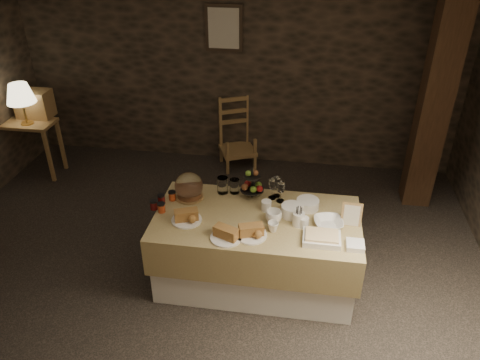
# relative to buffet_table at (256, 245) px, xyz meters

# --- Properties ---
(ground_plane) EXTENTS (5.50, 5.00, 0.01)m
(ground_plane) POSITION_rel_buffet_table_xyz_m (-0.54, -0.15, -0.40)
(ground_plane) COLOR black
(ground_plane) RESTS_ON ground
(room_shell) EXTENTS (5.52, 5.02, 2.60)m
(room_shell) POSITION_rel_buffet_table_xyz_m (-0.54, -0.15, 1.16)
(room_shell) COLOR black
(room_shell) RESTS_ON ground
(buffet_table) EXTENTS (1.77, 0.94, 0.70)m
(buffet_table) POSITION_rel_buffet_table_xyz_m (0.00, 0.00, 0.00)
(buffet_table) COLOR silver
(buffet_table) RESTS_ON ground_plane
(console_table) EXTENTS (0.67, 0.38, 0.72)m
(console_table) POSITION_rel_buffet_table_xyz_m (-3.04, 1.55, 0.18)
(console_table) COLOR olive
(console_table) RESTS_ON ground_plane
(table_lamp) EXTENTS (0.34, 0.34, 0.50)m
(table_lamp) POSITION_rel_buffet_table_xyz_m (-2.99, 1.50, 0.69)
(table_lamp) COLOR tan
(table_lamp) RESTS_ON console_table
(wine_rack) EXTENTS (0.42, 0.26, 0.34)m
(wine_rack) POSITION_rel_buffet_table_xyz_m (-2.99, 1.73, 0.48)
(wine_rack) COLOR olive
(wine_rack) RESTS_ON console_table
(chair) EXTENTS (0.56, 0.55, 0.71)m
(chair) POSITION_rel_buffet_table_xyz_m (-0.50, 2.19, 0.00)
(chair) COLOR olive
(chair) RESTS_ON ground_plane
(timber_column) EXTENTS (0.30, 0.30, 2.60)m
(timber_column) POSITION_rel_buffet_table_xyz_m (1.69, 1.64, 0.90)
(timber_column) COLOR black
(timber_column) RESTS_ON ground_plane
(framed_picture) EXTENTS (0.45, 0.04, 0.55)m
(framed_picture) POSITION_rel_buffet_table_xyz_m (-0.69, 2.31, 1.35)
(framed_picture) COLOR #32251A
(framed_picture) RESTS_ON room_shell
(plate_stack_a) EXTENTS (0.19, 0.19, 0.10)m
(plate_stack_a) POSITION_rel_buffet_table_xyz_m (0.30, 0.08, 0.35)
(plate_stack_a) COLOR white
(plate_stack_a) RESTS_ON buffet_table
(plate_stack_b) EXTENTS (0.20, 0.20, 0.08)m
(plate_stack_b) POSITION_rel_buffet_table_xyz_m (0.43, 0.21, 0.34)
(plate_stack_b) COLOR white
(plate_stack_b) RESTS_ON buffet_table
(cutlery_holder) EXTENTS (0.10, 0.10, 0.12)m
(cutlery_holder) POSITION_rel_buffet_table_xyz_m (0.36, -0.06, 0.36)
(cutlery_holder) COLOR white
(cutlery_holder) RESTS_ON buffet_table
(cup_a) EXTENTS (0.14, 0.14, 0.11)m
(cup_a) POSITION_rel_buffet_table_xyz_m (0.15, -0.04, 0.35)
(cup_a) COLOR white
(cup_a) RESTS_ON buffet_table
(cup_b) EXTENTS (0.12, 0.12, 0.09)m
(cup_b) POSITION_rel_buffet_table_xyz_m (0.15, -0.17, 0.34)
(cup_b) COLOR white
(cup_b) RESTS_ON buffet_table
(mug_c) EXTENTS (0.09, 0.09, 0.09)m
(mug_c) POSITION_rel_buffet_table_xyz_m (0.07, 0.12, 0.35)
(mug_c) COLOR white
(mug_c) RESTS_ON buffet_table
(mug_d) EXTENTS (0.08, 0.08, 0.09)m
(mug_d) POSITION_rel_buffet_table_xyz_m (0.40, -0.07, 0.34)
(mug_d) COLOR white
(mug_d) RESTS_ON buffet_table
(bowl) EXTENTS (0.28, 0.28, 0.06)m
(bowl) POSITION_rel_buffet_table_xyz_m (0.61, -0.03, 0.33)
(bowl) COLOR white
(bowl) RESTS_ON buffet_table
(cake_dome) EXTENTS (0.26, 0.26, 0.26)m
(cake_dome) POSITION_rel_buffet_table_xyz_m (-0.65, 0.23, 0.40)
(cake_dome) COLOR olive
(cake_dome) RESTS_ON buffet_table
(fruit_stand) EXTENTS (0.22, 0.22, 0.31)m
(fruit_stand) POSITION_rel_buffet_table_xyz_m (-0.08, 0.31, 0.42)
(fruit_stand) COLOR black
(fruit_stand) RESTS_ON buffet_table
(bread_platter_left) EXTENTS (0.26, 0.26, 0.11)m
(bread_platter_left) POSITION_rel_buffet_table_xyz_m (-0.59, -0.14, 0.34)
(bread_platter_left) COLOR white
(bread_platter_left) RESTS_ON buffet_table
(bread_platter_center) EXTENTS (0.26, 0.26, 0.11)m
(bread_platter_center) POSITION_rel_buffet_table_xyz_m (-0.21, -0.33, 0.34)
(bread_platter_center) COLOR white
(bread_platter_center) RESTS_ON buffet_table
(bread_platter_right) EXTENTS (0.26, 0.26, 0.11)m
(bread_platter_right) POSITION_rel_buffet_table_xyz_m (-0.02, -0.26, 0.34)
(bread_platter_right) COLOR white
(bread_platter_right) RESTS_ON buffet_table
(jam_jars) EXTENTS (0.18, 0.26, 0.07)m
(jam_jars) POSITION_rel_buffet_table_xyz_m (-0.86, 0.05, 0.34)
(jam_jars) COLOR #5A1111
(jam_jars) RESTS_ON buffet_table
(tart_dish) EXTENTS (0.30, 0.22, 0.07)m
(tart_dish) POSITION_rel_buffet_table_xyz_m (0.55, -0.25, 0.33)
(tart_dish) COLOR white
(tart_dish) RESTS_ON buffet_table
(square_dish) EXTENTS (0.14, 0.14, 0.04)m
(square_dish) POSITION_rel_buffet_table_xyz_m (0.81, -0.29, 0.32)
(square_dish) COLOR white
(square_dish) RESTS_ON buffet_table
(menu_frame) EXTENTS (0.17, 0.08, 0.22)m
(menu_frame) POSITION_rel_buffet_table_xyz_m (0.79, 0.03, 0.39)
(menu_frame) COLOR olive
(menu_frame) RESTS_ON buffet_table
(storage_jar_a) EXTENTS (0.10, 0.10, 0.16)m
(storage_jar_a) POSITION_rel_buffet_table_xyz_m (-0.36, 0.35, 0.38)
(storage_jar_a) COLOR white
(storage_jar_a) RESTS_ON buffet_table
(storage_jar_b) EXTENTS (0.09, 0.09, 0.14)m
(storage_jar_b) POSITION_rel_buffet_table_xyz_m (-0.25, 0.37, 0.37)
(storage_jar_b) COLOR white
(storage_jar_b) RESTS_ON buffet_table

